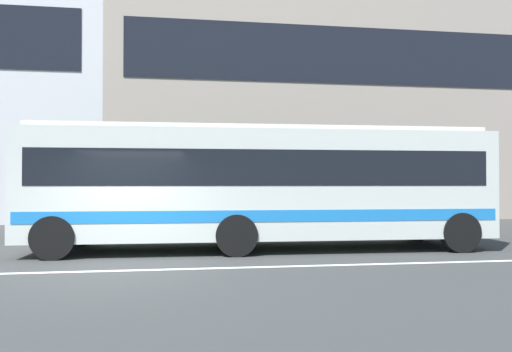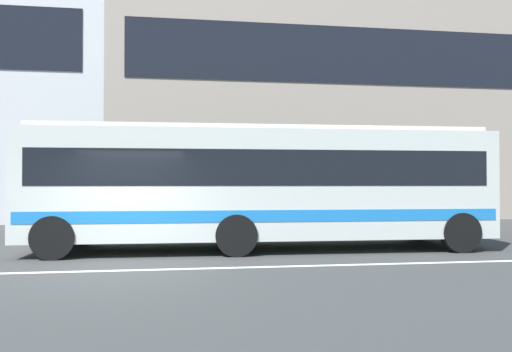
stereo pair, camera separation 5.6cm
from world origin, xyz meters
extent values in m
plane|color=#383937|center=(0.00, 0.00, 0.00)|extent=(160.00, 160.00, 0.00)
cube|color=silver|center=(0.00, 0.00, 0.00)|extent=(60.00, 0.16, 0.01)
cube|color=#2A6A32|center=(2.64, 6.70, 0.37)|extent=(12.13, 1.10, 0.74)
cube|color=#A59483|center=(8.56, 16.11, 6.61)|extent=(21.64, 9.89, 13.22)
cube|color=black|center=(8.56, 11.15, 7.67)|extent=(19.91, 0.04, 2.64)
cube|color=silver|center=(3.32, 2.66, 1.70)|extent=(11.87, 2.85, 2.71)
cube|color=black|center=(3.32, 2.66, 2.11)|extent=(11.16, 2.85, 0.87)
cube|color=blue|center=(3.32, 2.66, 0.96)|extent=(11.63, 2.87, 0.28)
cube|color=beige|center=(3.32, 2.66, 3.12)|extent=(11.38, 2.43, 0.12)
cube|color=black|center=(9.24, 2.52, 2.11)|extent=(0.08, 2.17, 0.95)
cylinder|color=black|center=(8.25, 3.74, 0.50)|extent=(1.01, 0.30, 1.00)
cylinder|color=black|center=(8.20, 1.35, 0.50)|extent=(1.01, 0.30, 1.00)
cylinder|color=black|center=(2.61, 3.86, 0.50)|extent=(1.01, 0.30, 1.00)
cylinder|color=black|center=(2.56, 1.48, 0.50)|extent=(1.01, 0.30, 1.00)
cylinder|color=black|center=(-1.55, 3.96, 0.50)|extent=(1.01, 0.30, 1.00)
cylinder|color=black|center=(-1.61, 1.58, 0.50)|extent=(1.01, 0.30, 1.00)
camera|label=1|loc=(1.45, -9.57, 1.74)|focal=32.81mm
camera|label=2|loc=(1.51, -9.58, 1.74)|focal=32.81mm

